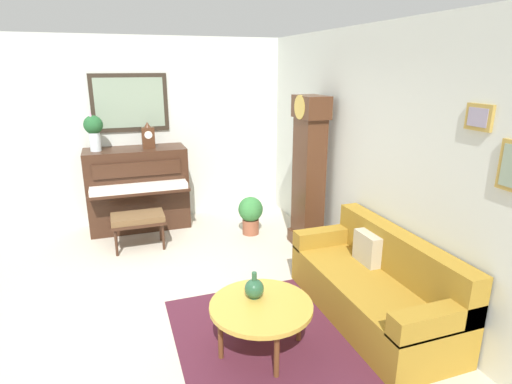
{
  "coord_description": "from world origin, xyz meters",
  "views": [
    {
      "loc": [
        3.98,
        -0.29,
        2.37
      ],
      "look_at": [
        -0.43,
        1.24,
        0.95
      ],
      "focal_mm": 29.2,
      "sensor_mm": 36.0,
      "label": 1
    }
  ],
  "objects_px": {
    "piano": "(138,188)",
    "coffee_table": "(261,307)",
    "couch": "(375,287)",
    "potted_plant": "(251,213)",
    "grandfather_clock": "(308,178)",
    "flower_vase": "(94,129)",
    "green_jug": "(254,288)",
    "mantel_clock": "(148,136)",
    "piano_bench": "(138,220)"
  },
  "relations": [
    {
      "from": "piano",
      "to": "green_jug",
      "type": "relative_size",
      "value": 6.0
    },
    {
      "from": "grandfather_clock",
      "to": "piano",
      "type": "bearing_deg",
      "value": -124.75
    },
    {
      "from": "piano",
      "to": "grandfather_clock",
      "type": "height_order",
      "value": "grandfather_clock"
    },
    {
      "from": "couch",
      "to": "potted_plant",
      "type": "bearing_deg",
      "value": -168.57
    },
    {
      "from": "grandfather_clock",
      "to": "couch",
      "type": "xyz_separation_m",
      "value": [
        1.74,
        -0.11,
        -0.65
      ]
    },
    {
      "from": "mantel_clock",
      "to": "potted_plant",
      "type": "height_order",
      "value": "mantel_clock"
    },
    {
      "from": "piano",
      "to": "coffee_table",
      "type": "xyz_separation_m",
      "value": [
        3.31,
        0.76,
        -0.2
      ]
    },
    {
      "from": "piano",
      "to": "flower_vase",
      "type": "distance_m",
      "value": 1.06
    },
    {
      "from": "couch",
      "to": "potted_plant",
      "type": "height_order",
      "value": "couch"
    },
    {
      "from": "coffee_table",
      "to": "couch",
      "type": "bearing_deg",
      "value": 95.81
    },
    {
      "from": "piano_bench",
      "to": "flower_vase",
      "type": "distance_m",
      "value": 1.45
    },
    {
      "from": "piano_bench",
      "to": "coffee_table",
      "type": "distance_m",
      "value": 2.66
    },
    {
      "from": "piano_bench",
      "to": "green_jug",
      "type": "height_order",
      "value": "green_jug"
    },
    {
      "from": "piano_bench",
      "to": "green_jug",
      "type": "distance_m",
      "value": 2.54
    },
    {
      "from": "grandfather_clock",
      "to": "couch",
      "type": "relative_size",
      "value": 1.07
    },
    {
      "from": "piano_bench",
      "to": "flower_vase",
      "type": "xyz_separation_m",
      "value": [
        -0.79,
        -0.45,
        1.13
      ]
    },
    {
      "from": "piano",
      "to": "potted_plant",
      "type": "bearing_deg",
      "value": 61.85
    },
    {
      "from": "piano_bench",
      "to": "grandfather_clock",
      "type": "height_order",
      "value": "grandfather_clock"
    },
    {
      "from": "mantel_clock",
      "to": "green_jug",
      "type": "bearing_deg",
      "value": 9.62
    },
    {
      "from": "piano",
      "to": "couch",
      "type": "distance_m",
      "value": 3.77
    },
    {
      "from": "grandfather_clock",
      "to": "mantel_clock",
      "type": "height_order",
      "value": "grandfather_clock"
    },
    {
      "from": "couch",
      "to": "potted_plant",
      "type": "distance_m",
      "value": 2.43
    },
    {
      "from": "piano_bench",
      "to": "coffee_table",
      "type": "xyz_separation_m",
      "value": [
        2.53,
        0.84,
        0.01
      ]
    },
    {
      "from": "coffee_table",
      "to": "flower_vase",
      "type": "distance_m",
      "value": 3.73
    },
    {
      "from": "piano_bench",
      "to": "potted_plant",
      "type": "xyz_separation_m",
      "value": [
        0.02,
        1.58,
        -0.08
      ]
    },
    {
      "from": "piano_bench",
      "to": "coffee_table",
      "type": "height_order",
      "value": "piano_bench"
    },
    {
      "from": "piano_bench",
      "to": "potted_plant",
      "type": "relative_size",
      "value": 1.25
    },
    {
      "from": "coffee_table",
      "to": "potted_plant",
      "type": "distance_m",
      "value": 2.62
    },
    {
      "from": "piano_bench",
      "to": "mantel_clock",
      "type": "bearing_deg",
      "value": 160.6
    },
    {
      "from": "flower_vase",
      "to": "piano",
      "type": "bearing_deg",
      "value": 90.2
    },
    {
      "from": "flower_vase",
      "to": "potted_plant",
      "type": "height_order",
      "value": "flower_vase"
    },
    {
      "from": "piano_bench",
      "to": "couch",
      "type": "bearing_deg",
      "value": 40.65
    },
    {
      "from": "coffee_table",
      "to": "flower_vase",
      "type": "bearing_deg",
      "value": -158.73
    },
    {
      "from": "mantel_clock",
      "to": "piano",
      "type": "bearing_deg",
      "value": -90.68
    },
    {
      "from": "couch",
      "to": "green_jug",
      "type": "relative_size",
      "value": 7.92
    },
    {
      "from": "mantel_clock",
      "to": "flower_vase",
      "type": "xyz_separation_m",
      "value": [
        -0.0,
        -0.73,
        0.14
      ]
    },
    {
      "from": "flower_vase",
      "to": "mantel_clock",
      "type": "bearing_deg",
      "value": 89.96
    },
    {
      "from": "grandfather_clock",
      "to": "coffee_table",
      "type": "relative_size",
      "value": 2.31
    },
    {
      "from": "grandfather_clock",
      "to": "couch",
      "type": "bearing_deg",
      "value": -3.51
    },
    {
      "from": "grandfather_clock",
      "to": "green_jug",
      "type": "distance_m",
      "value": 2.25
    },
    {
      "from": "mantel_clock",
      "to": "potted_plant",
      "type": "relative_size",
      "value": 0.68
    },
    {
      "from": "couch",
      "to": "coffee_table",
      "type": "xyz_separation_m",
      "value": [
        0.12,
        -1.22,
        0.1
      ]
    },
    {
      "from": "couch",
      "to": "flower_vase",
      "type": "height_order",
      "value": "flower_vase"
    },
    {
      "from": "piano_bench",
      "to": "grandfather_clock",
      "type": "distance_m",
      "value": 2.34
    },
    {
      "from": "grandfather_clock",
      "to": "potted_plant",
      "type": "relative_size",
      "value": 3.62
    },
    {
      "from": "grandfather_clock",
      "to": "potted_plant",
      "type": "height_order",
      "value": "grandfather_clock"
    },
    {
      "from": "piano",
      "to": "flower_vase",
      "type": "relative_size",
      "value": 2.48
    },
    {
      "from": "piano_bench",
      "to": "potted_plant",
      "type": "bearing_deg",
      "value": 89.42
    },
    {
      "from": "potted_plant",
      "to": "grandfather_clock",
      "type": "bearing_deg",
      "value": 42.29
    },
    {
      "from": "flower_vase",
      "to": "green_jug",
      "type": "height_order",
      "value": "flower_vase"
    }
  ]
}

